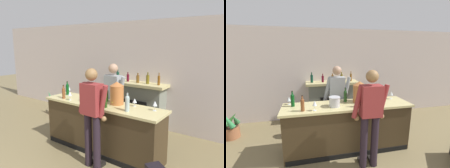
% 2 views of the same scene
% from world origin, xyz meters
% --- Properties ---
extents(wall_back_panel, '(12.00, 0.07, 2.75)m').
position_xyz_m(wall_back_panel, '(0.00, 4.62, 1.38)').
color(wall_back_panel, beige).
rests_on(wall_back_panel, ground_plane).
extents(bar_counter, '(2.62, 0.66, 1.01)m').
position_xyz_m(bar_counter, '(-0.00, 2.81, 0.51)').
color(bar_counter, '#3A2C19').
rests_on(bar_counter, ground_plane).
extents(fireplace_stone, '(1.56, 0.52, 1.49)m').
position_xyz_m(fireplace_stone, '(-0.06, 4.36, 0.61)').
color(fireplace_stone, slate).
rests_on(fireplace_stone, ground_plane).
extents(potted_plant_corner, '(0.36, 0.39, 0.76)m').
position_xyz_m(potted_plant_corner, '(-2.64, 3.79, 0.27)').
color(potted_plant_corner, '#975B39').
rests_on(potted_plant_corner, ground_plane).
extents(person_customer, '(0.66, 0.31, 1.77)m').
position_xyz_m(person_customer, '(0.24, 2.24, 0.98)').
color(person_customer, black).
rests_on(person_customer, ground_plane).
extents(person_bartender, '(0.66, 0.32, 1.74)m').
position_xyz_m(person_bartender, '(-0.11, 3.35, 0.97)').
color(person_bartender, '#2C272D').
rests_on(person_bartender, ground_plane).
extents(copper_dispenser, '(0.27, 0.31, 0.45)m').
position_xyz_m(copper_dispenser, '(0.28, 2.92, 1.23)').
color(copper_dispenser, '#B46835').
rests_on(copper_dispenser, bar_counter).
extents(ice_bucket_steel, '(0.22, 0.22, 0.19)m').
position_xyz_m(ice_bucket_steel, '(-0.29, 2.75, 1.10)').
color(ice_bucket_steel, silver).
rests_on(ice_bucket_steel, bar_counter).
extents(wine_bottle_port_short, '(0.07, 0.07, 0.31)m').
position_xyz_m(wine_bottle_port_short, '(-0.01, 2.98, 1.15)').
color(wine_bottle_port_short, '#1B4019').
rests_on(wine_bottle_port_short, bar_counter).
extents(wine_bottle_burgundy_dark, '(0.07, 0.07, 0.31)m').
position_xyz_m(wine_bottle_burgundy_dark, '(-1.09, 2.92, 1.15)').
color(wine_bottle_burgundy_dark, '#0A4314').
rests_on(wine_bottle_burgundy_dark, bar_counter).
extents(wine_bottle_rose_blush, '(0.07, 0.07, 0.33)m').
position_xyz_m(wine_bottle_rose_blush, '(0.23, 2.62, 1.15)').
color(wine_bottle_rose_blush, '#203B12').
rests_on(wine_bottle_rose_blush, bar_counter).
extents(wine_bottle_riesling_slim, '(0.07, 0.07, 0.30)m').
position_xyz_m(wine_bottle_riesling_slim, '(-0.90, 2.63, 1.14)').
color(wine_bottle_riesling_slim, brown).
rests_on(wine_bottle_riesling_slim, bar_counter).
extents(wine_bottle_merlot_tall, '(0.08, 0.08, 0.35)m').
position_xyz_m(wine_bottle_merlot_tall, '(0.68, 2.65, 1.16)').
color(wine_bottle_merlot_tall, '#9EB2B0').
rests_on(wine_bottle_merlot_tall, bar_counter).
extents(wine_glass_by_dispenser, '(0.08, 0.08, 0.15)m').
position_xyz_m(wine_glass_by_dispenser, '(0.64, 2.99, 1.11)').
color(wine_glass_by_dispenser, silver).
rests_on(wine_glass_by_dispenser, bar_counter).
extents(wine_glass_front_left, '(0.08, 0.08, 0.19)m').
position_xyz_m(wine_glass_front_left, '(-0.68, 2.61, 1.14)').
color(wine_glass_front_left, silver).
rests_on(wine_glass_front_left, bar_counter).
extents(wine_glass_back_row, '(0.08, 0.08, 0.18)m').
position_xyz_m(wine_glass_back_row, '(1.06, 2.96, 1.14)').
color(wine_glass_back_row, silver).
rests_on(wine_glass_back_row, bar_counter).
extents(wine_glass_front_right, '(0.08, 0.08, 0.16)m').
position_xyz_m(wine_glass_front_right, '(-1.17, 3.05, 1.12)').
color(wine_glass_front_right, silver).
rests_on(wine_glass_front_right, bar_counter).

